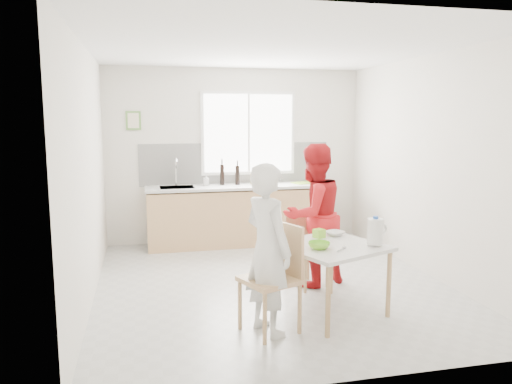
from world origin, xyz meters
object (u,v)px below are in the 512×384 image
bowl_white (335,233)px  milk_jug (376,231)px  person_white (268,249)px  bowl_green (319,245)px  wine_bottle_b (237,175)px  chair_left (276,273)px  person_red (313,215)px  dining_table (330,252)px  chair_far (304,246)px  wine_bottle_a (222,175)px

bowl_white → milk_jug: (0.22, -0.48, 0.12)m
person_white → bowl_white: person_white is taller
bowl_green → wine_bottle_b: (-0.20, 3.12, 0.33)m
chair_left → person_red: size_ratio=0.60×
dining_table → milk_jug: milk_jug is taller
chair_far → wine_bottle_b: 2.23m
chair_left → person_white: (-0.09, -0.04, 0.23)m
milk_jug → person_white: bearing=165.6°
person_white → person_red: 1.44m
person_white → bowl_green: (0.55, 0.17, -0.04)m
wine_bottle_a → dining_table: bearing=-78.8°
dining_table → wine_bottle_b: bearing=97.0°
wine_bottle_a → chair_left: bearing=-90.4°
chair_far → bowl_white: size_ratio=4.37×
chair_far → person_white: person_white is taller
chair_far → bowl_white: chair_far is taller
milk_jug → chair_left: bearing=164.3°
chair_left → bowl_white: bearing=104.4°
person_white → wine_bottle_b: 3.32m
wine_bottle_a → wine_bottle_b: (0.23, -0.03, -0.01)m
milk_jug → dining_table: bearing=139.0°
person_white → milk_jug: bearing=-104.4°
milk_jug → wine_bottle_b: wine_bottle_b is taller
wine_bottle_a → person_red: bearing=-71.3°
bowl_green → milk_jug: bearing=-1.6°
chair_left → milk_jug: (1.03, 0.12, 0.31)m
bowl_green → wine_bottle_a: wine_bottle_a is taller
bowl_white → chair_far: bearing=107.2°
bowl_green → dining_table: bearing=36.3°
chair_left → bowl_green: 0.52m
person_white → wine_bottle_b: bearing=-28.3°
wine_bottle_b → bowl_green: bearing=-86.3°
person_red → wine_bottle_a: person_red is taller
milk_jug → bowl_white: bearing=92.6°
person_white → person_red: bearing=-57.8°
person_white → dining_table: bearing=-90.0°
bowl_green → wine_bottle_a: 3.19m
chair_left → chair_far: size_ratio=1.17×
chair_far → dining_table: bearing=-113.3°
bowl_white → wine_bottle_a: 2.81m
bowl_green → milk_jug: milk_jug is taller
person_red → bowl_green: size_ratio=7.86×
chair_left → person_red: 1.39m
chair_left → bowl_green: chair_left is taller
chair_far → person_red: bearing=-24.4°
person_white → person_red: (0.84, 1.17, 0.05)m
wine_bottle_b → person_red: bearing=-77.0°
person_white → bowl_white: (0.90, 0.64, -0.05)m
person_red → wine_bottle_b: 2.18m
bowl_green → bowl_white: (0.35, 0.47, -0.01)m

